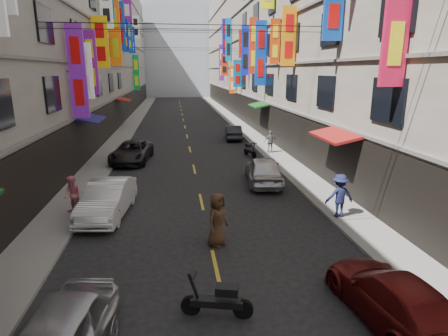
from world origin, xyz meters
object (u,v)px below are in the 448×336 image
object	(u,v)px
pedestrian_crossing	(217,219)
car_left_mid	(107,199)
pedestrian_lfar	(73,195)
car_right_mid	(264,170)
car_left_far	(132,152)
car_right_near	(394,298)
scooter_crossing	(218,301)
pedestrian_rfar	(270,142)
car_right_far	(233,132)
scooter_near_right	(392,301)
pedestrian_rnear	(340,196)
scooter_far_right	(250,150)

from	to	relation	value
pedestrian_crossing	car_left_mid	bearing A→B (deg)	93.10
car_left_mid	pedestrian_lfar	bearing A→B (deg)	-179.15
car_right_mid	pedestrian_lfar	bearing A→B (deg)	28.22
car_left_far	car_right_near	distance (m)	19.30
scooter_crossing	pedestrian_rfar	xyz separation A→B (m)	(5.95, 18.01, 0.47)
scooter_crossing	car_right_far	world-z (taller)	car_right_far
scooter_near_right	pedestrian_rfar	size ratio (longest dim) A/B	1.12
car_left_far	pedestrian_rfar	world-z (taller)	pedestrian_rfar
car_left_mid	car_right_near	world-z (taller)	car_left_mid
scooter_near_right	car_right_far	size ratio (longest dim) A/B	0.47
car_right_far	pedestrian_rnear	size ratio (longest dim) A/B	2.12
scooter_crossing	pedestrian_crossing	size ratio (longest dim) A/B	0.93
scooter_near_right	scooter_crossing	bearing A→B (deg)	4.47
car_right_mid	pedestrian_rfar	size ratio (longest dim) A/B	2.75
scooter_near_right	car_right_near	xyz separation A→B (m)	(-0.07, -0.13, 0.19)
pedestrian_rnear	car_right_mid	bearing A→B (deg)	-71.40
car_right_near	car_right_mid	world-z (taller)	car_right_mid
scooter_near_right	pedestrian_rfar	world-z (taller)	pedestrian_rfar
car_left_mid	pedestrian_rfar	distance (m)	14.53
scooter_far_right	pedestrian_rnear	size ratio (longest dim) A/B	0.99
car_left_mid	pedestrian_rfar	size ratio (longest dim) A/B	2.79
scooter_crossing	car_right_mid	xyz separation A→B (m)	(3.74, 10.90, 0.30)
scooter_near_right	scooter_far_right	distance (m)	18.02
scooter_near_right	car_left_far	size ratio (longest dim) A/B	0.37
car_right_near	pedestrian_rfar	size ratio (longest dim) A/B	2.71
car_left_mid	car_right_mid	distance (m)	8.38
scooter_near_right	scooter_far_right	world-z (taller)	same
car_right_far	scooter_near_right	bearing A→B (deg)	94.86
scooter_crossing	pedestrian_rfar	world-z (taller)	pedestrian_rfar
scooter_near_right	pedestrian_lfar	size ratio (longest dim) A/B	1.11
scooter_far_right	car_right_far	size ratio (longest dim) A/B	0.47
car_left_mid	car_right_near	distance (m)	11.25
scooter_crossing	car_left_mid	bearing A→B (deg)	41.89
car_left_far	car_right_mid	world-z (taller)	car_right_mid
scooter_crossing	scooter_far_right	distance (m)	17.95
scooter_near_right	pedestrian_crossing	bearing A→B (deg)	-37.41
car_right_mid	pedestrian_lfar	xyz separation A→B (m)	(-8.93, -3.53, 0.18)
pedestrian_crossing	car_right_mid	bearing A→B (deg)	15.94
pedestrian_lfar	pedestrian_rfar	bearing A→B (deg)	81.32
car_left_far	pedestrian_crossing	bearing A→B (deg)	-65.61
pedestrian_rfar	pedestrian_crossing	distance (m)	15.14
scooter_far_right	car_right_mid	bearing A→B (deg)	71.10
scooter_far_right	pedestrian_rnear	distance (m)	11.92
scooter_near_right	car_left_mid	distance (m)	11.22
car_left_mid	pedestrian_rnear	size ratio (longest dim) A/B	2.49
car_right_far	pedestrian_crossing	bearing A→B (deg)	84.31
pedestrian_crossing	car_left_far	bearing A→B (deg)	59.34
car_right_near	pedestrian_rnear	world-z (taller)	pedestrian_rnear
scooter_crossing	car_left_mid	size ratio (longest dim) A/B	0.40
car_left_far	car_right_far	xyz separation A→B (m)	(8.00, 7.42, -0.05)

